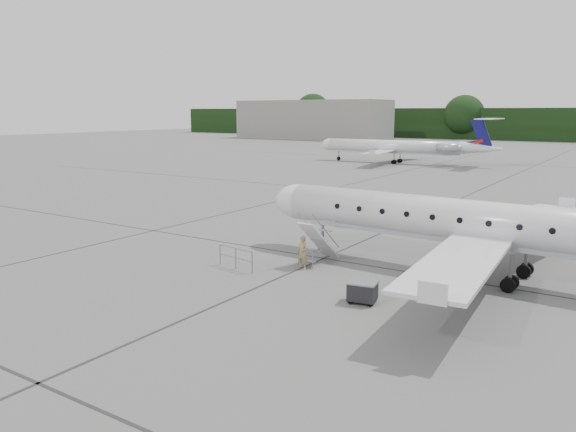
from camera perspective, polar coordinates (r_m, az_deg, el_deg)
The scene contains 8 objects.
ground at distance 21.31m, azimuth 13.60°, elevation -9.55°, with size 320.00×320.00×0.00m, color slate.
terminal_building at distance 149.96m, azimuth 2.53°, elevation 9.76°, with size 40.00×14.00×10.00m, color slate.
main_regional_jet at distance 25.47m, azimuth 20.73°, elevation 1.25°, with size 26.49×19.07×6.79m, color silver, non-canonical shape.
airstair at distance 27.06m, azimuth 3.13°, elevation -2.58°, with size 0.85×2.41×2.13m, color silver, non-canonical shape.
passenger at distance 26.04m, azimuth 1.49°, elevation -3.74°, with size 0.57×0.37×1.56m, color #907C4F.
safety_railing at distance 26.20m, azimuth -5.34°, elevation -4.33°, with size 2.20×0.08×1.00m, color gray, non-canonical shape.
baggage_cart at distance 21.81m, azimuth 7.58°, elevation -7.61°, with size 1.04×0.84×0.90m, color black, non-canonical shape.
bg_regional_left at distance 80.73m, azimuth 10.48°, elevation 7.59°, with size 24.53×17.66×6.43m, color silver, non-canonical shape.
Camera 1 is at (6.49, -18.96, 7.24)m, focal length 35.00 mm.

